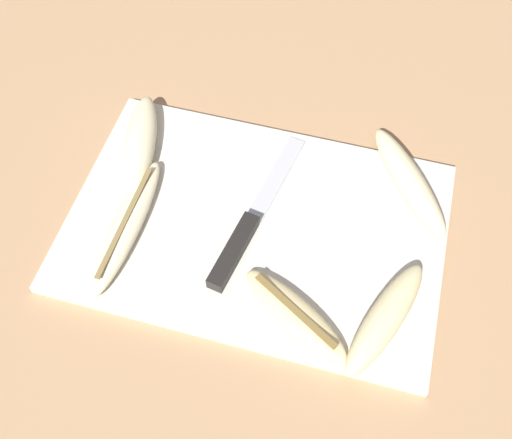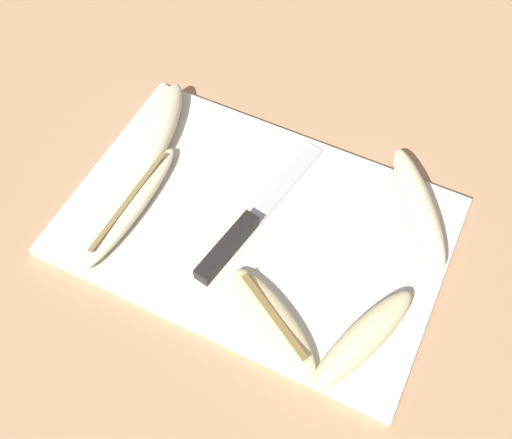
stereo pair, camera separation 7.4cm
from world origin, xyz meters
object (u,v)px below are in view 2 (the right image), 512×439
(banana_pale_long, at_px, (161,127))
(banana_bright_far, at_px, (130,205))
(knife, at_px, (240,233))
(banana_mellow_near, at_px, (273,319))
(banana_soft_right, at_px, (363,339))
(banana_cream_curved, at_px, (418,205))

(banana_pale_long, xyz_separation_m, banana_bright_far, (0.03, -0.12, -0.00))
(knife, distance_m, banana_mellow_near, 0.12)
(banana_soft_right, relative_size, banana_bright_far, 0.80)
(banana_mellow_near, bearing_deg, banana_pale_long, 144.55)
(banana_bright_far, xyz_separation_m, banana_mellow_near, (0.23, -0.06, -0.00))
(banana_mellow_near, bearing_deg, banana_bright_far, 165.63)
(banana_bright_far, bearing_deg, banana_mellow_near, -14.37)
(knife, distance_m, banana_soft_right, 0.19)
(knife, height_order, banana_cream_curved, banana_cream_curved)
(knife, bearing_deg, banana_pale_long, 159.88)
(banana_pale_long, xyz_separation_m, banana_cream_curved, (0.35, 0.03, 0.00))
(banana_mellow_near, bearing_deg, banana_cream_curved, 65.32)
(knife, xyz_separation_m, banana_mellow_near, (0.09, -0.08, 0.00))
(banana_pale_long, bearing_deg, banana_cream_curved, 5.10)
(banana_soft_right, relative_size, banana_mellow_near, 1.09)
(knife, xyz_separation_m, banana_cream_curved, (0.18, 0.13, 0.01))
(banana_soft_right, bearing_deg, knife, 160.61)
(banana_bright_far, bearing_deg, banana_pale_long, 103.42)
(banana_pale_long, xyz_separation_m, banana_mellow_near, (0.26, -0.18, -0.01))
(knife, relative_size, banana_bright_far, 1.22)
(banana_soft_right, bearing_deg, banana_mellow_near, -168.53)
(banana_pale_long, relative_size, banana_bright_far, 0.83)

